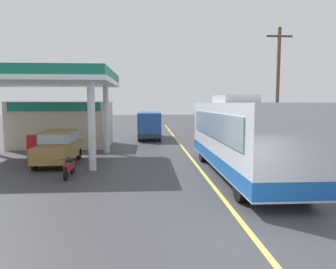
# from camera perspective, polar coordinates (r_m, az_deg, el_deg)

# --- Properties ---
(ground) EXTENTS (120.00, 120.00, 0.00)m
(ground) POSITION_cam_1_polar(r_m,az_deg,el_deg) (27.22, 1.78, -1.21)
(ground) COLOR #38383D
(lane_divider_stripe) EXTENTS (0.16, 50.00, 0.01)m
(lane_divider_stripe) POSITION_cam_1_polar(r_m,az_deg,el_deg) (22.29, 3.02, -2.76)
(lane_divider_stripe) COLOR #D8CC4C
(lane_divider_stripe) RESTS_ON ground
(coach_bus_main) EXTENTS (2.60, 11.04, 3.69)m
(coach_bus_main) POSITION_cam_1_polar(r_m,az_deg,el_deg) (14.71, 12.92, -0.59)
(coach_bus_main) COLOR silver
(coach_bus_main) RESTS_ON ground
(gas_station_roadside) EXTENTS (9.10, 11.95, 5.10)m
(gas_station_roadside) POSITION_cam_1_polar(r_m,az_deg,el_deg) (23.26, -19.82, 3.75)
(gas_station_roadside) COLOR #147259
(gas_station_roadside) RESTS_ON ground
(car_at_pump) EXTENTS (1.70, 4.20, 1.82)m
(car_at_pump) POSITION_cam_1_polar(r_m,az_deg,el_deg) (18.01, -19.26, -1.88)
(car_at_pump) COLOR olive
(car_at_pump) RESTS_ON ground
(minibus_opposing_lane) EXTENTS (2.04, 6.13, 2.44)m
(minibus_opposing_lane) POSITION_cam_1_polar(r_m,az_deg,el_deg) (29.04, -3.44, 2.14)
(minibus_opposing_lane) COLOR #264C9E
(minibus_opposing_lane) RESTS_ON ground
(motorcycle_parked_forecourt) EXTENTS (0.55, 1.80, 0.92)m
(motorcycle_parked_forecourt) POSITION_cam_1_polar(r_m,az_deg,el_deg) (14.79, -17.51, -5.68)
(motorcycle_parked_forecourt) COLOR black
(motorcycle_parked_forecourt) RESTS_ON ground
(pedestrian_near_pump) EXTENTS (0.55, 0.22, 1.66)m
(pedestrian_near_pump) POSITION_cam_1_polar(r_m,az_deg,el_deg) (17.73, -21.93, -2.36)
(pedestrian_near_pump) COLOR #33333F
(pedestrian_near_pump) RESTS_ON ground
(pedestrian_by_shop) EXTENTS (0.55, 0.22, 1.66)m
(pedestrian_by_shop) POSITION_cam_1_polar(r_m,az_deg,el_deg) (18.84, -18.82, -1.79)
(pedestrian_by_shop) COLOR #33333F
(pedestrian_by_shop) RESTS_ON ground
(utility_pole_roadside) EXTENTS (1.80, 0.24, 8.46)m
(utility_pole_roadside) POSITION_cam_1_polar(r_m,az_deg,el_deg) (23.37, 19.32, 8.17)
(utility_pole_roadside) COLOR brown
(utility_pole_roadside) RESTS_ON ground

